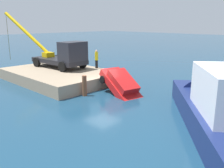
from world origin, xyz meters
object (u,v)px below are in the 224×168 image
object	(u,v)px
dock_worker	(96,59)
salvaged_car	(123,86)
moored_yacht	(211,109)
crane_truck	(63,55)

from	to	relation	value
dock_worker	salvaged_car	world-z (taller)	dock_worker
moored_yacht	crane_truck	bearing A→B (deg)	178.62
dock_worker	salvaged_car	bearing A→B (deg)	-23.58
salvaged_car	moored_yacht	distance (m)	7.34
crane_truck	dock_worker	distance (m)	3.48
dock_worker	salvaged_car	size ratio (longest dim) A/B	0.42
crane_truck	salvaged_car	bearing A→B (deg)	-1.01
moored_yacht	dock_worker	bearing A→B (deg)	167.89
dock_worker	moored_yacht	world-z (taller)	moored_yacht
crane_truck	moored_yacht	xyz separation A→B (m)	(15.78, -0.38, -1.77)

